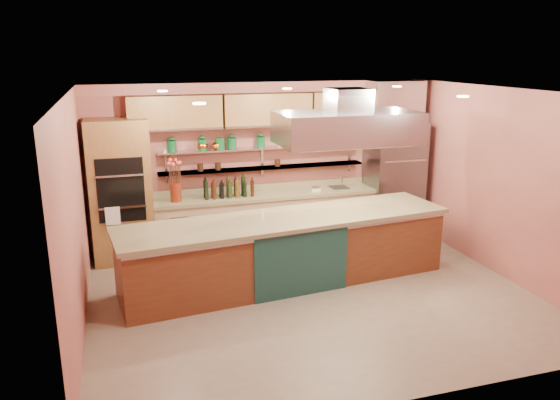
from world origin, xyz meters
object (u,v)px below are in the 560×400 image
object	(u,v)px
kitchen_scale	(316,188)
copper_kettle	(216,146)
refrigerator	(394,179)
flower_vase	(176,192)
island	(287,250)
green_canister	(220,143)

from	to	relation	value
kitchen_scale	copper_kettle	world-z (taller)	copper_kettle
refrigerator	flower_vase	distance (m)	3.95
refrigerator	kitchen_scale	size ratio (longest dim) A/B	13.39
flower_vase	kitchen_scale	size ratio (longest dim) A/B	2.00
island	flower_vase	size ratio (longest dim) A/B	15.22
island	green_canister	bearing A→B (deg)	102.39
kitchen_scale	copper_kettle	distance (m)	1.89
refrigerator	island	xyz separation A→B (m)	(-2.55, -1.57, -0.55)
island	green_canister	distance (m)	2.31
refrigerator	green_canister	bearing A→B (deg)	175.83
copper_kettle	kitchen_scale	bearing A→B (deg)	-7.38
kitchen_scale	green_canister	distance (m)	1.85
flower_vase	kitchen_scale	world-z (taller)	flower_vase
refrigerator	kitchen_scale	world-z (taller)	refrigerator
island	copper_kettle	xyz separation A→B (m)	(-0.67, 1.80, 1.28)
refrigerator	kitchen_scale	distance (m)	1.52
kitchen_scale	green_canister	xyz separation A→B (m)	(-1.64, 0.22, 0.84)
refrigerator	copper_kettle	distance (m)	3.31
refrigerator	green_canister	size ratio (longest dim) A/B	10.88
copper_kettle	green_canister	world-z (taller)	green_canister
refrigerator	copper_kettle	world-z (taller)	refrigerator
kitchen_scale	green_canister	bearing A→B (deg)	159.38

